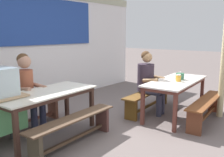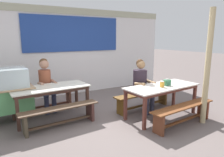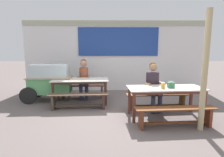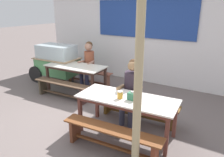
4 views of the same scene
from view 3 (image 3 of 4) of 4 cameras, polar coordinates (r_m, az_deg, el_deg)
name	(u,v)px [view 3 (image 3 of 4)]	position (r m, az deg, el deg)	size (l,w,h in m)	color
ground_plane	(117,114)	(4.67, 1.60, -11.03)	(40.00, 40.00, 0.00)	#695D5A
backdrop_wall	(115,54)	(7.14, 0.86, 7.59)	(6.92, 0.23, 2.67)	white
dining_table_far	(81,82)	(5.53, -9.80, -1.00)	(1.68, 0.83, 0.72)	beige
dining_table_near	(165,90)	(4.49, 16.33, -3.60)	(1.81, 0.84, 0.72)	silver
bench_far_back	(83,89)	(6.18, -9.15, -3.40)	(1.53, 0.36, 0.42)	brown
bench_far_front	(79,99)	(5.04, -10.38, -6.33)	(1.61, 0.37, 0.42)	#4D3828
bench_near_back	(157,98)	(5.12, 13.79, -6.04)	(1.69, 0.41, 0.42)	brown
bench_near_front	(175,114)	(4.07, 19.09, -10.44)	(1.69, 0.40, 0.42)	brown
food_cart	(50,80)	(6.05, -18.80, -0.34)	(1.68, 0.89, 1.15)	#5BA664
person_right_near_table	(153,84)	(4.93, 12.73, -1.56)	(0.48, 0.57, 1.28)	#353649
person_center_facing	(84,76)	(6.03, -8.81, 0.71)	(0.42, 0.51, 1.29)	#313451
tissue_box	(171,85)	(4.48, 17.91, -1.91)	(0.15, 0.11, 0.15)	#387A55
condiment_jar	(163,85)	(4.36, 15.59, -2.10)	(0.10, 0.10, 0.13)	gold
wooden_support_post	(205,72)	(3.95, 26.98, 1.84)	(0.11, 0.11, 2.36)	tan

